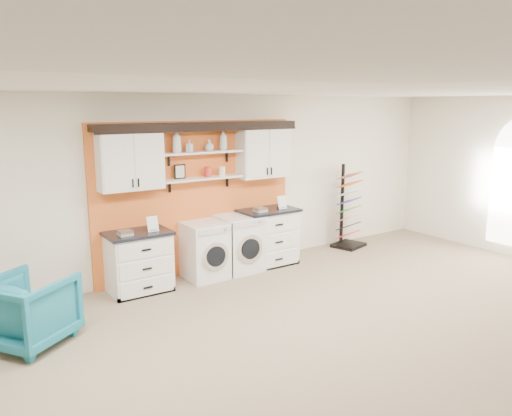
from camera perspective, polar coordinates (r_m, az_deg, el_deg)
floor at (r=5.30m, az=14.92°, el=-18.45°), size 10.00×10.00×0.00m
ceiling at (r=4.61m, az=16.77°, el=13.35°), size 10.00×10.00×0.00m
wall_back at (r=7.89m, az=-6.82°, el=2.62°), size 10.00×0.00×10.00m
accent_panel at (r=7.90m, az=-6.67°, el=1.15°), size 3.40×0.07×2.40m
upper_cabinet_left at (r=7.20m, az=-14.21°, el=5.34°), size 0.90×0.35×0.84m
upper_cabinet_right at (r=8.24m, az=0.82°, el=6.43°), size 0.90×0.35×0.84m
shelf_lower at (r=7.70m, az=-6.16°, el=3.38°), size 1.32×0.28×0.03m
shelf_upper at (r=7.65m, az=-6.23°, el=6.35°), size 1.32×0.28×0.03m
crown_molding at (r=7.64m, az=-6.34°, el=9.33°), size 3.30×0.41×0.13m
picture_frame at (r=7.57m, az=-8.70°, el=4.13°), size 0.18×0.02×0.22m
canister_red at (r=7.73m, az=-5.52°, el=4.14°), size 0.11×0.11×0.16m
canister_cream at (r=7.86m, az=-3.91°, el=4.21°), size 0.10×0.10×0.14m
base_cabinet_left at (r=7.35m, az=-13.24°, el=-5.98°), size 0.90×0.66×0.88m
base_cabinet_right at (r=8.36m, az=1.39°, el=-3.31°), size 0.96×0.66×0.94m
washer at (r=7.76m, az=-5.85°, el=-4.81°), size 0.62×0.71×0.87m
dryer at (r=8.05m, az=-1.98°, el=-4.02°), size 0.65×0.71×0.91m
sample_rack at (r=9.55m, az=10.50°, el=-1.39°), size 0.67×0.61×1.56m
armchair at (r=6.20m, az=-24.59°, el=-10.57°), size 1.19×1.19×0.79m
soap_bottle_a at (r=7.46m, az=-9.05°, el=7.58°), size 0.18×0.18×0.34m
soap_bottle_b at (r=7.55m, az=-7.61°, el=7.05°), size 0.12×0.12×0.18m
soap_bottle_c at (r=7.71m, az=-5.37°, el=7.15°), size 0.19×0.19×0.17m
soap_bottle_d at (r=7.82m, az=-3.78°, el=7.77°), size 0.15×0.15×0.31m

